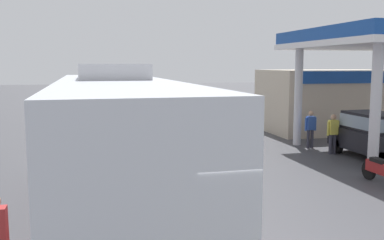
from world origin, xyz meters
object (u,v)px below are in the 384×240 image
car_at_pump (376,134)px  motorcycle_parked_forecourt (381,170)px  car_trailing_behind_bus (95,107)px  coach_bus_main (117,150)px  pedestrian_by_shop (310,127)px  minibus_opposing_lane (163,103)px  pedestrian_near_pump (333,132)px

car_at_pump → motorcycle_parked_forecourt: (-2.14, -3.14, -0.57)m
car_at_pump → car_trailing_behind_bus: same height
coach_bus_main → pedestrian_by_shop: coach_bus_main is taller
car_at_pump → motorcycle_parked_forecourt: 3.84m
car_at_pump → minibus_opposing_lane: 12.05m
pedestrian_near_pump → car_trailing_behind_bus: 15.29m
pedestrian_by_shop → minibus_opposing_lane: bearing=125.7°
minibus_opposing_lane → pedestrian_near_pump: bearing=-57.8°
minibus_opposing_lane → pedestrian_by_shop: 9.10m
coach_bus_main → pedestrian_by_shop: size_ratio=6.65×
pedestrian_by_shop → car_trailing_behind_bus: size_ratio=0.40×
motorcycle_parked_forecourt → pedestrian_by_shop: bearing=81.6°
car_at_pump → motorcycle_parked_forecourt: size_ratio=2.33×
car_at_pump → minibus_opposing_lane: minibus_opposing_lane is taller
minibus_opposing_lane → car_at_pump: bearing=-56.9°
car_trailing_behind_bus → pedestrian_by_shop: bearing=-50.0°
car_at_pump → pedestrian_near_pump: (-1.04, 1.30, -0.08)m
minibus_opposing_lane → motorcycle_parked_forecourt: (4.44, -13.23, -1.03)m
coach_bus_main → motorcycle_parked_forecourt: (8.12, 1.23, -1.28)m
coach_bus_main → pedestrian_by_shop: (8.98, 7.08, -0.79)m
pedestrian_near_pump → pedestrian_by_shop: 1.43m
car_at_pump → pedestrian_by_shop: car_at_pump is taller
car_at_pump → pedestrian_near_pump: car_at_pump is taller
pedestrian_by_shop → car_at_pump: bearing=-64.7°
coach_bus_main → car_at_pump: (10.26, 4.37, -0.71)m
minibus_opposing_lane → car_trailing_behind_bus: 5.05m
coach_bus_main → car_trailing_behind_bus: (-0.05, 17.84, -0.71)m
minibus_opposing_lane → pedestrian_near_pump: (5.54, -8.79, -0.54)m
pedestrian_by_shop → pedestrian_near_pump: bearing=-80.5°
coach_bus_main → motorcycle_parked_forecourt: 8.31m
pedestrian_near_pump → car_trailing_behind_bus: bearing=127.3°
car_trailing_behind_bus → motorcycle_parked_forecourt: bearing=-63.8°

